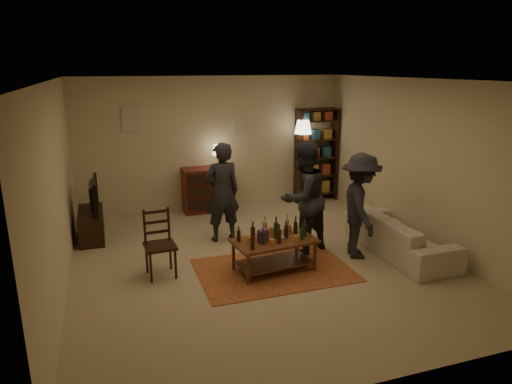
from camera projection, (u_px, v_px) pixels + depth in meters
name	position (u px, v px, depth m)	size (l,w,h in m)	color
floor	(260.00, 261.00, 7.00)	(6.00, 6.00, 0.00)	#C6B793
room_shell	(181.00, 122.00, 9.04)	(6.00, 6.00, 6.00)	beige
rug	(274.00, 270.00, 6.66)	(2.20, 1.50, 0.01)	maroon
coffee_table	(274.00, 243.00, 6.56)	(1.25, 0.78, 0.82)	brown
dining_chair	(159.00, 241.00, 6.42)	(0.45, 0.45, 0.98)	black
tv_stand	(91.00, 217.00, 7.79)	(0.40, 1.00, 1.06)	black
dresser	(208.00, 188.00, 9.29)	(1.00, 0.50, 1.36)	maroon
bookshelf	(316.00, 154.00, 9.95)	(0.90, 0.34, 2.02)	black
floor_lamp	(303.00, 133.00, 9.58)	(0.36, 0.36, 1.79)	black
sofa	(399.00, 235.00, 7.23)	(2.08, 0.81, 0.61)	beige
person_left	(222.00, 192.00, 7.62)	(0.62, 0.40, 1.69)	#222228
person_right	(303.00, 198.00, 7.14)	(0.87, 0.68, 1.78)	#282A31
person_by_sofa	(360.00, 206.00, 6.97)	(1.06, 0.61, 1.63)	#222228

